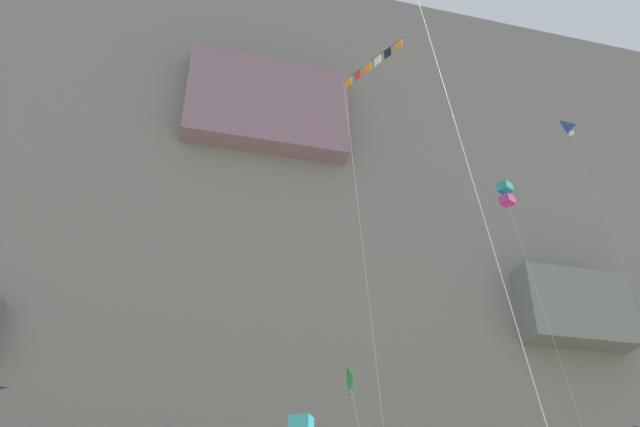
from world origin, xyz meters
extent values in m
cube|color=gray|center=(0.00, 55.19, 28.27)|extent=(180.00, 25.96, 56.55)
cube|color=gray|center=(0.00, 41.32, 38.50)|extent=(14.18, 2.20, 9.37)
cube|color=gray|center=(26.54, 41.78, 21.95)|extent=(9.74, 4.25, 6.25)
cube|color=green|center=(4.17, 32.42, 12.10)|extent=(0.41, 1.47, 1.41)
cylinder|color=black|center=(4.17, 32.42, 12.10)|extent=(0.45, 0.14, 1.13)
cube|color=blue|center=(4.13, 32.42, 11.56)|extent=(0.05, 0.17, 0.09)
cube|color=purple|center=(4.14, 32.42, 11.25)|extent=(0.02, 0.17, 0.09)
cube|color=green|center=(4.15, 32.42, 10.95)|extent=(0.06, 0.17, 0.09)
cube|color=#38B2D1|center=(4.19, 32.42, 10.65)|extent=(0.06, 0.17, 0.09)
cube|color=teal|center=(14.53, 29.87, 24.98)|extent=(1.04, 1.04, 0.54)
cube|color=#CC3399|center=(14.53, 29.87, 23.98)|extent=(1.04, 1.04, 0.54)
cylinder|color=black|center=(14.88, 29.87, 24.48)|extent=(0.03, 0.03, 1.47)
cylinder|color=black|center=(14.18, 29.87, 24.48)|extent=(0.03, 0.03, 1.47)
cylinder|color=silver|center=(14.79, 27.82, 11.91)|extent=(0.54, 4.13, 23.59)
pyramid|color=blue|center=(24.71, 33.49, 34.59)|extent=(1.92, 1.85, 0.26)
cube|color=white|center=(24.38, 33.90, 34.45)|extent=(0.33, 0.38, 0.50)
cube|color=#38B2D1|center=(-0.70, 23.00, 7.46)|extent=(1.10, 1.10, 0.56)
cylinder|color=black|center=(3.40, 23.94, 28.25)|extent=(2.21, 4.31, 0.03)
cube|color=orange|center=(2.49, 25.73, 27.94)|extent=(0.29, 0.49, 0.58)
cube|color=red|center=(2.85, 25.02, 27.94)|extent=(0.27, 0.48, 0.58)
cube|color=orange|center=(3.22, 24.30, 27.94)|extent=(0.29, 0.49, 0.58)
cube|color=white|center=(3.58, 23.58, 27.94)|extent=(0.28, 0.49, 0.58)
cube|color=black|center=(3.95, 22.87, 27.94)|extent=(0.28, 0.49, 0.58)
cube|color=orange|center=(4.31, 22.15, 27.94)|extent=(0.30, 0.49, 0.58)
cylinder|color=silver|center=(2.54, 24.03, 14.19)|extent=(0.48, 4.14, 28.13)
camera|label=1|loc=(-6.19, -1.40, 2.12)|focal=35.52mm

